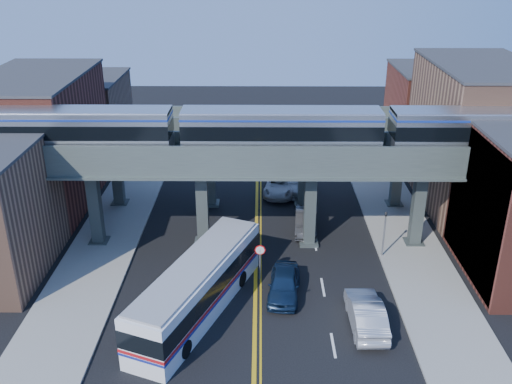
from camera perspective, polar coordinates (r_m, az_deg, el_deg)
ground at (r=36.91m, az=-0.08°, el=-11.16°), size 120.00×120.00×0.00m
sidewalk_west at (r=46.94m, az=-14.18°, el=-3.69°), size 5.00×70.00×0.16m
sidewalk_east at (r=46.80m, az=14.29°, el=-3.79°), size 5.00×70.00×0.16m
building_west_b at (r=52.33m, az=-20.69°, el=4.80°), size 8.00×14.00×11.00m
building_west_c at (r=64.50m, az=-16.64°, el=7.33°), size 8.00×10.00×8.00m
building_east_b at (r=51.98m, az=21.03°, el=5.21°), size 8.00×14.00×12.00m
building_east_c at (r=64.20m, az=17.07°, el=7.67°), size 8.00×10.00×9.00m
mural_panel at (r=40.57m, az=21.00°, el=-1.75°), size 0.10×9.50×9.50m
elevated_viaduct_near at (r=40.98m, az=0.02°, el=2.79°), size 52.00×3.60×7.40m
elevated_viaduct_far at (r=47.59m, az=0.08°, el=5.80°), size 52.00×3.60×7.40m
transit_train at (r=40.14m, az=2.53°, el=6.29°), size 43.20×2.70×3.15m
stop_sign at (r=38.49m, az=0.41°, el=-6.46°), size 0.76×0.09×2.63m
traffic_signal at (r=41.82m, az=12.73°, el=-3.65°), size 0.15×0.18×4.10m
transit_bus at (r=35.55m, az=-5.83°, el=-9.49°), size 7.45×13.06×3.33m
car_lane_a at (r=37.38m, az=2.83°, el=-9.16°), size 2.49×5.08×1.67m
car_lane_b at (r=45.44m, az=5.01°, el=-2.94°), size 2.03×4.92×1.58m
car_lane_c at (r=52.13m, az=2.39°, el=0.74°), size 3.26×5.90×1.56m
car_lane_d at (r=52.76m, az=3.72°, el=1.05°), size 2.57×5.83×1.66m
car_parked_curb at (r=35.23m, az=10.95°, el=-11.82°), size 1.96×5.39×1.76m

